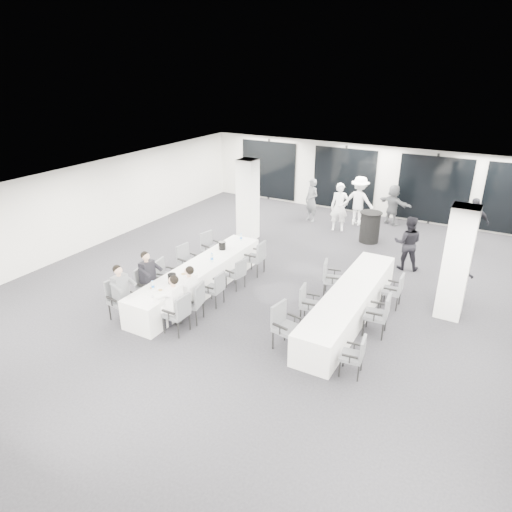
{
  "coord_description": "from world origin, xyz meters",
  "views": [
    {
      "loc": [
        4.87,
        -9.9,
        5.78
      ],
      "look_at": [
        -0.57,
        -0.2,
        1.03
      ],
      "focal_mm": 32.0,
      "sensor_mm": 36.0,
      "label": 1
    }
  ],
  "objects": [
    {
      "name": "room",
      "position": [
        0.89,
        1.11,
        1.39
      ],
      "size": [
        14.04,
        16.04,
        2.84
      ],
      "color": "black",
      "rests_on": "ground"
    },
    {
      "name": "column_left",
      "position": [
        -2.8,
        3.2,
        1.4
      ],
      "size": [
        0.6,
        0.6,
        2.8
      ],
      "primitive_type": "cube",
      "color": "white",
      "rests_on": "floor"
    },
    {
      "name": "column_right",
      "position": [
        4.2,
        1.0,
        1.4
      ],
      "size": [
        0.6,
        0.6,
        2.8
      ],
      "primitive_type": "cube",
      "color": "white",
      "rests_on": "floor"
    },
    {
      "name": "banquet_table_main",
      "position": [
        -1.91,
        -0.96,
        0.38
      ],
      "size": [
        0.9,
        5.0,
        0.75
      ],
      "primitive_type": "cube",
      "color": "white",
      "rests_on": "floor"
    },
    {
      "name": "banquet_table_side",
      "position": [
        2.1,
        -0.34,
        0.38
      ],
      "size": [
        0.9,
        5.0,
        0.75
      ],
      "primitive_type": "cube",
      "color": "white",
      "rests_on": "floor"
    },
    {
      "name": "cocktail_table",
      "position": [
        1.04,
        4.96,
        0.54
      ],
      "size": [
        0.77,
        0.77,
        1.06
      ],
      "color": "black",
      "rests_on": "floor"
    },
    {
      "name": "chair_main_left_near",
      "position": [
        -2.74,
        -3.07,
        0.58
      ],
      "size": [
        0.59,
        0.63,
        1.02
      ],
      "rotation": [
        0.0,
        0.0,
        -1.72
      ],
      "color": "#4F5256",
      "rests_on": "floor"
    },
    {
      "name": "chair_main_left_second",
      "position": [
        -2.74,
        -2.15,
        0.55
      ],
      "size": [
        0.55,
        0.59,
        0.96
      ],
      "rotation": [
        0.0,
        0.0,
        -1.43
      ],
      "color": "#4F5256",
      "rests_on": "floor"
    },
    {
      "name": "chair_main_left_mid",
      "position": [
        -2.73,
        -1.4,
        0.52
      ],
      "size": [
        0.52,
        0.56,
        0.91
      ],
      "rotation": [
        0.0,
        0.0,
        -1.41
      ],
      "color": "#4F5256",
      "rests_on": "floor"
    },
    {
      "name": "chair_main_left_fourth",
      "position": [
        -2.74,
        -0.41,
        0.56
      ],
      "size": [
        0.55,
        0.59,
        0.97
      ],
      "rotation": [
        0.0,
        0.0,
        -1.69
      ],
      "color": "#4F5256",
      "rests_on": "floor"
    },
    {
      "name": "chair_main_left_far",
      "position": [
        -2.74,
        0.77,
        0.56
      ],
      "size": [
        0.58,
        0.61,
        0.98
      ],
      "rotation": [
        0.0,
        0.0,
        -1.75
      ],
      "color": "#4F5256",
      "rests_on": "floor"
    },
    {
      "name": "chair_main_right_near",
      "position": [
        -1.07,
        -2.89,
        0.56
      ],
      "size": [
        0.51,
        0.57,
        0.99
      ],
      "rotation": [
        0.0,
        0.0,
        1.55
      ],
      "color": "#4F5256",
      "rests_on": "floor"
    },
    {
      "name": "chair_main_right_second",
      "position": [
        -1.07,
        -2.29,
        0.57
      ],
      "size": [
        0.6,
        0.63,
        1.0
      ],
      "rotation": [
        0.0,
        0.0,
        1.79
      ],
      "color": "#4F5256",
      "rests_on": "floor"
    },
    {
      "name": "chair_main_right_mid",
      "position": [
        -1.08,
        -1.38,
        0.51
      ],
      "size": [
        0.46,
        0.52,
        0.9
      ],
      "rotation": [
        0.0,
        0.0,
        1.59
      ],
      "color": "#4F5256",
      "rests_on": "floor"
    },
    {
      "name": "chair_main_right_fourth",
      "position": [
        -1.08,
        -0.32,
        0.49
      ],
      "size": [
        0.5,
        0.54,
        0.86
      ],
      "rotation": [
        0.0,
        0.0,
        1.4
      ],
      "color": "#4F5256",
      "rests_on": "floor"
    },
    {
      "name": "chair_main_right_far",
      "position": [
        -1.07,
        0.75,
        0.58
      ],
      "size": [
        0.52,
        0.58,
        1.02
      ],
      "rotation": [
        0.0,
        0.0,
        1.59
      ],
      "color": "#4F5256",
      "rests_on": "floor"
    },
    {
      "name": "chair_side_left_near",
      "position": [
        1.26,
        -2.23,
        0.59
      ],
      "size": [
        0.6,
        0.64,
        1.03
      ],
      "rotation": [
        0.0,
        0.0,
        -1.75
      ],
      "color": "#4F5256",
      "rests_on": "floor"
    },
    {
      "name": "chair_side_left_mid",
      "position": [
        1.27,
        -0.96,
        0.52
      ],
      "size": [
        0.52,
        0.56,
        0.91
      ],
      "rotation": [
        0.0,
        0.0,
        -1.42
      ],
      "color": "#4F5256",
      "rests_on": "floor"
    },
    {
      "name": "chair_side_left_far",
      "position": [
        1.27,
        0.54,
        0.56
      ],
      "size": [
        0.59,
        0.62,
        0.97
      ],
      "rotation": [
        0.0,
        0.0,
        -1.33
      ],
      "color": "#4F5256",
      "rests_on": "floor"
    },
    {
      "name": "chair_side_right_near",
      "position": [
        2.93,
        -2.42,
        0.5
      ],
      "size": [
        0.49,
        0.53,
        0.87
      ],
      "rotation": [
        0.0,
        0.0,
        1.7
      ],
      "color": "#4F5256",
      "rests_on": "floor"
    },
    {
      "name": "chair_side_right_mid",
      "position": [
        2.94,
        -0.73,
        0.58
      ],
      "size": [
        0.56,
        0.61,
        1.02
      ],
      "rotation": [
        0.0,
        0.0,
        1.67
      ],
      "color": "#4F5256",
      "rests_on": "floor"
    },
    {
      "name": "chair_side_right_far",
      "position": [
        2.93,
        0.74,
        0.52
      ],
      "size": [
        0.47,
        0.52,
        0.91
      ],
      "rotation": [
        0.0,
        0.0,
        1.6
      ],
      "color": "#4F5256",
      "rests_on": "floor"
    },
    {
      "name": "seated_guest_a",
      "position": [
        -2.57,
        -3.08,
        0.81
      ],
      "size": [
        0.5,
        0.38,
        1.44
      ],
      "rotation": [
        0.0,
        0.0,
        -1.57
      ],
      "color": "#585B5F",
      "rests_on": "floor"
    },
    {
      "name": "seated_guest_b",
      "position": [
        -2.57,
        -2.14,
        0.81
      ],
      "size": [
        0.5,
        0.38,
        1.44
      ],
      "rotation": [
        0.0,
        0.0,
        -1.57
      ],
      "color": "black",
      "rests_on": "floor"
    },
    {
      "name": "seated_guest_c",
      "position": [
        -1.24,
        -2.88,
        0.81
      ],
      "size": [
        0.5,
        0.38,
        1.44
      ],
      "rotation": [
        0.0,
        0.0,
        1.57
      ],
      "color": "white",
      "rests_on": "floor"
    },
    {
      "name": "seated_guest_d",
      "position": [
        -1.24,
        -2.31,
        0.81
      ],
      "size": [
        0.5,
        0.38,
        1.44
      ],
      "rotation": [
        0.0,
        0.0,
        1.57
      ],
      "color": "white",
      "rests_on": "floor"
    },
    {
      "name": "standing_guest_a",
      "position": [
        -0.31,
        5.58,
        1.0
      ],
      "size": [
        0.86,
        0.77,
        2.0
      ],
      "primitive_type": "imported",
      "rotation": [
        0.0,
        0.0,
        0.28
      ],
      "color": "white",
      "rests_on": "floor"
    },
    {
      "name": "standing_guest_b",
      "position": [
        2.64,
        3.28,
        0.93
      ],
      "size": [
        1.0,
        0.73,
        1.87
      ],
      "primitive_type": "imported",
      "rotation": [
        0.0,
        0.0,
        3.36
      ],
      "color": "black",
      "rests_on": "floor"
    },
    {
      "name": "standing_guest_c",
      "position": [
        0.13,
        6.53,
        1.06
      ],
      "size": [
        1.43,
        0.82,
        2.12
      ],
      "primitive_type": "imported",
      "rotation": [
        0.0,
        0.0,
        3.05
      ],
      "color": "white",
      "rests_on": "floor"
    },
    {
      "name": "standing_guest_d",
      "position": [
        4.15,
        6.01,
        0.98
      ],
      "size": [
        1.32,
        1.09,
        1.96
      ],
      "primitive_type": "imported",
      "rotation": [
        0.0,
        0.0,
        3.6
      ],
      "color": "black",
      "rests_on": "floor"
    },
    {
      "name": "standing_guest_f",
      "position": [
        1.25,
        7.2,
        0.88
      ],
      "size": [
        1.72,
        1.23,
        1.76
      ],
      "primitive_type": "imported",
      "rotation": [
        0.0,
        0.0,
        2.72
      ],
      "color": "#585B5F",
      "rests_on": "floor"
    },
    {
      "name": "standing_guest_g",
      "position": [
        -1.61,
        6.06,
        0.95
      ],
      "size": [
        0.87,
        0.81,
        1.89
      ],
      "primitive_type": "imported",
      "rotation": [
        0.0,
        0.0,
        -0.48
      ],
      "color": "#585B5F",
      "rests_on": "floor"
    },
    {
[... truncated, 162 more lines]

